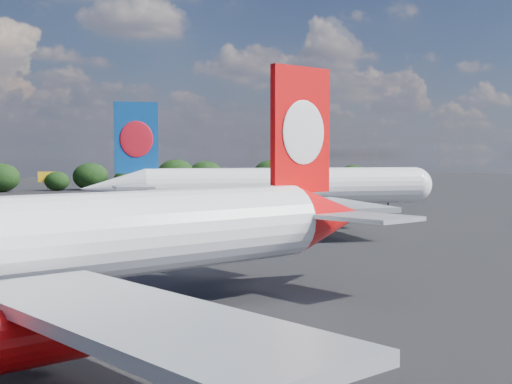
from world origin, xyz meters
name	(u,v)px	position (x,y,z in m)	size (l,w,h in m)	color
qantas_airliner	(66,242)	(4.61, 13.49, 5.19)	(50.12, 48.25, 17.04)	white
china_southern_airliner	(274,188)	(39.02, 69.60, 5.40)	(54.35, 51.67, 17.74)	white
billboard_yellow	(47,177)	(12.00, 182.00, 3.87)	(5.00, 0.30, 5.50)	yellow
horizon_treeline	(29,178)	(6.96, 179.74, 3.90)	(208.51, 17.23, 8.92)	black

